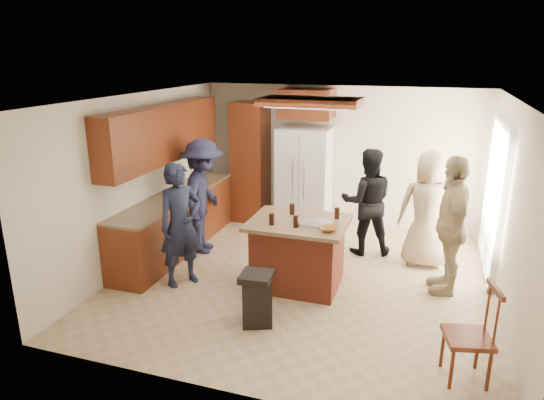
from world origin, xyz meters
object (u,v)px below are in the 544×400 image
(person_front_left, at_px, (181,225))
(person_behind_right, at_px, (428,209))
(trash_bin, at_px, (257,298))
(person_side_right, at_px, (451,225))
(refrigerator, at_px, (304,178))
(kitchen_island, at_px, (298,253))
(person_behind_left, at_px, (367,202))
(spindle_chair, at_px, (470,338))
(person_counter, at_px, (203,197))

(person_front_left, distance_m, person_behind_right, 3.54)
(person_front_left, distance_m, trash_bin, 1.56)
(person_side_right, distance_m, refrigerator, 3.04)
(trash_bin, bearing_deg, person_behind_right, 52.04)
(kitchen_island, bearing_deg, person_behind_left, 63.84)
(refrigerator, xyz_separation_m, kitchen_island, (0.52, -2.31, -0.43))
(spindle_chair, bearing_deg, refrigerator, 125.05)
(person_side_right, xyz_separation_m, trash_bin, (-2.10, -1.55, -0.60))
(person_counter, relative_size, trash_bin, 2.87)
(person_counter, bearing_deg, trash_bin, -149.62)
(refrigerator, relative_size, trash_bin, 2.86)
(person_behind_right, height_order, spindle_chair, person_behind_right)
(person_front_left, height_order, kitchen_island, person_front_left)
(person_behind_left, height_order, kitchen_island, person_behind_left)
(person_behind_left, distance_m, refrigerator, 1.51)
(spindle_chair, bearing_deg, person_behind_left, 115.81)
(person_counter, bearing_deg, person_behind_left, -83.42)
(person_side_right, distance_m, person_counter, 3.64)
(person_behind_left, height_order, refrigerator, refrigerator)
(trash_bin, bearing_deg, person_counter, 130.62)
(person_side_right, bearing_deg, refrigerator, -133.83)
(refrigerator, xyz_separation_m, spindle_chair, (2.60, -3.71, -0.45))
(person_behind_right, distance_m, person_counter, 3.38)
(person_counter, relative_size, spindle_chair, 1.82)
(person_front_left, bearing_deg, person_counter, 43.67)
(refrigerator, bearing_deg, spindle_chair, -54.95)
(kitchen_island, xyz_separation_m, trash_bin, (-0.20, -1.07, -0.16))
(person_front_left, height_order, person_counter, person_counter)
(person_behind_left, relative_size, trash_bin, 2.66)
(person_front_left, bearing_deg, person_side_right, -42.21)
(person_side_right, relative_size, refrigerator, 1.02)
(trash_bin, height_order, spindle_chair, spindle_chair)
(person_behind_left, distance_m, person_side_right, 1.54)
(person_front_left, bearing_deg, spindle_chair, -72.17)
(person_behind_right, distance_m, refrigerator, 2.38)
(person_behind_right, height_order, person_side_right, person_side_right)
(person_side_right, height_order, person_counter, person_side_right)
(person_behind_right, height_order, refrigerator, refrigerator)
(person_side_right, bearing_deg, kitchen_island, -82.64)
(person_side_right, distance_m, kitchen_island, 2.01)
(person_front_left, bearing_deg, person_behind_right, -28.87)
(person_behind_right, bearing_deg, person_side_right, 110.60)
(person_behind_right, bearing_deg, kitchen_island, 37.17)
(refrigerator, relative_size, kitchen_island, 1.41)
(person_behind_right, distance_m, kitchen_island, 2.07)
(person_behind_right, distance_m, trash_bin, 2.99)
(person_behind_right, bearing_deg, person_front_left, 27.53)
(kitchen_island, distance_m, trash_bin, 1.10)
(refrigerator, bearing_deg, person_behind_right, -26.63)
(person_counter, distance_m, spindle_chair, 4.37)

